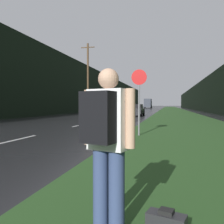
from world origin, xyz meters
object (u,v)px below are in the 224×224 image
object	(u,v)px
car_passing_near	(118,112)
stop_sign	(139,96)
hitchhiker_with_backpack	(107,139)
car_oncoming	(129,108)
delivery_truck	(148,103)
car_passing_far	(136,110)

from	to	relation	value
car_passing_near	stop_sign	bearing A→B (deg)	107.93
hitchhiker_with_backpack	car_oncoming	world-z (taller)	hitchhiker_with_backpack
car_oncoming	delivery_truck	distance (m)	43.91
car_passing_far	car_oncoming	size ratio (longest dim) A/B	0.93
stop_sign	car_passing_near	xyz separation A→B (m)	(-2.48, 7.66, -0.93)
stop_sign	delivery_truck	xyz separation A→B (m)	(-6.06, 79.17, 0.17)
hitchhiker_with_backpack	delivery_truck	bearing A→B (deg)	109.99
car_passing_near	car_passing_far	world-z (taller)	car_passing_near
car_passing_far	car_oncoming	xyz separation A→B (m)	(-3.58, 17.72, 0.02)
stop_sign	car_oncoming	size ratio (longest dim) A/B	0.62
stop_sign	delivery_truck	bearing A→B (deg)	94.38
hitchhiker_with_backpack	delivery_truck	size ratio (longest dim) A/B	0.21
hitchhiker_with_backpack	delivery_truck	distance (m)	86.96
car_oncoming	stop_sign	bearing A→B (deg)	-80.25
stop_sign	car_passing_near	bearing A→B (deg)	107.93
stop_sign	car_passing_far	xyz separation A→B (m)	(-2.48, 17.55, -0.97)
car_passing_near	delivery_truck	size ratio (longest dim) A/B	0.59
delivery_truck	stop_sign	bearing A→B (deg)	-85.62
stop_sign	hitchhiker_with_backpack	size ratio (longest dim) A/B	1.66
hitchhiker_with_backpack	car_passing_near	distance (m)	15.50
delivery_truck	car_oncoming	bearing A→B (deg)	-90.00
car_passing_far	car_oncoming	distance (m)	18.08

